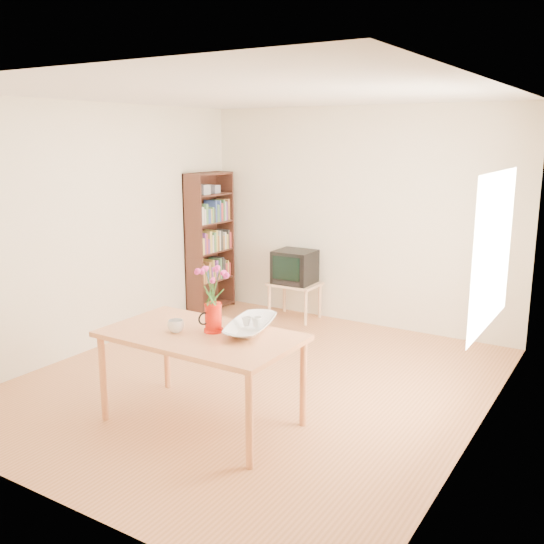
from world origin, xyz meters
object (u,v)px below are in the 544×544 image
Objects in this scene: television at (295,266)px; mug at (176,326)px; bowl at (250,304)px; table at (201,342)px; pitcher at (213,319)px.

mug is at bearing -79.97° from television.
bowl reaches higher than television.
table is 0.21m from pitcher.
mug is at bearing -143.89° from bowl.
table is 2.99m from television.
table is at bearing -76.27° from television.
pitcher is 2.93m from television.
pitcher is 0.31m from bowl.
mug is 3.03m from television.
table is 3.19× the size of television.
mug is (-0.18, -0.08, 0.12)m from table.
television is (-1.08, 2.62, -0.30)m from bowl.
bowl reaches higher than pitcher.
pitcher is 0.48× the size of television.
mug is (-0.24, -0.17, -0.06)m from pitcher.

